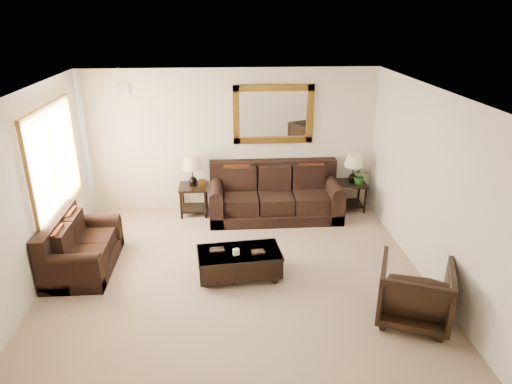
{
  "coord_description": "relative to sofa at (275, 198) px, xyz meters",
  "views": [
    {
      "loc": [
        -0.11,
        -5.88,
        3.69
      ],
      "look_at": [
        0.35,
        0.6,
        1.06
      ],
      "focal_mm": 32.0,
      "sensor_mm": 36.0,
      "label": 1
    }
  ],
  "objects": [
    {
      "name": "potted_plant",
      "position": [
        1.63,
        0.09,
        0.33
      ],
      "size": [
        0.32,
        0.35,
        0.26
      ],
      "primitive_type": "imported",
      "rotation": [
        0.0,
        0.0,
        -0.09
      ],
      "color": "#22591E",
      "rests_on": "end_table_right"
    },
    {
      "name": "mirror",
      "position": [
        0.0,
        0.44,
        1.49
      ],
      "size": [
        1.5,
        0.06,
        1.1
      ],
      "color": "#553511",
      "rests_on": "room"
    },
    {
      "name": "end_table_right",
      "position": [
        1.52,
        0.18,
        0.38
      ],
      "size": [
        0.51,
        0.51,
        1.13
      ],
      "color": "black",
      "rests_on": "room"
    },
    {
      "name": "armchair",
      "position": [
        1.4,
        -3.25,
        0.08
      ],
      "size": [
        1.09,
        1.06,
        0.88
      ],
      "primitive_type": "imported",
      "rotation": [
        0.0,
        0.0,
        2.75
      ],
      "color": "black",
      "rests_on": "floor"
    },
    {
      "name": "coffee_table",
      "position": [
        -0.75,
        -2.1,
        -0.11
      ],
      "size": [
        1.26,
        0.76,
        0.51
      ],
      "rotation": [
        0.0,
        0.0,
        0.1
      ],
      "color": "black",
      "rests_on": "room"
    },
    {
      "name": "end_table_left",
      "position": [
        -1.53,
        0.17,
        0.4
      ],
      "size": [
        0.53,
        0.53,
        1.16
      ],
      "color": "black",
      "rests_on": "room"
    },
    {
      "name": "room",
      "position": [
        -0.8,
        -2.02,
        0.99
      ],
      "size": [
        5.51,
        5.01,
        2.71
      ],
      "color": "gray",
      "rests_on": "ground"
    },
    {
      "name": "window",
      "position": [
        -3.5,
        -1.12,
        1.19
      ],
      "size": [
        0.07,
        1.96,
        1.66
      ],
      "color": "white",
      "rests_on": "room"
    },
    {
      "name": "sofa",
      "position": [
        0.0,
        0.0,
        0.0
      ],
      "size": [
        2.43,
        1.05,
        0.99
      ],
      "color": "black",
      "rests_on": "room"
    },
    {
      "name": "air_vent",
      "position": [
        -2.7,
        0.46,
        1.99
      ],
      "size": [
        0.25,
        0.02,
        0.18
      ],
      "primitive_type": "cube",
      "color": "#999999",
      "rests_on": "room"
    },
    {
      "name": "loveseat",
      "position": [
        -3.14,
        -1.71,
        -0.05
      ],
      "size": [
        0.88,
        1.49,
        0.84
      ],
      "rotation": [
        0.0,
        0.0,
        1.57
      ],
      "color": "black",
      "rests_on": "room"
    }
  ]
}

